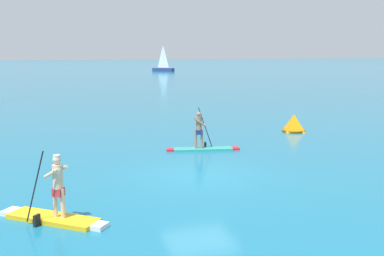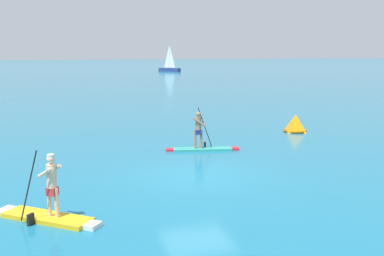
{
  "view_description": "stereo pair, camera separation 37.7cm",
  "coord_description": "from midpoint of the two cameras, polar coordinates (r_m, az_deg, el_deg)",
  "views": [
    {
      "loc": [
        -5.09,
        -14.98,
        4.41
      ],
      "look_at": [
        1.44,
        5.42,
        0.79
      ],
      "focal_mm": 42.8,
      "sensor_mm": 36.0,
      "label": 1
    },
    {
      "loc": [
        -4.73,
        -15.09,
        4.41
      ],
      "look_at": [
        1.44,
        5.42,
        0.79
      ],
      "focal_mm": 42.8,
      "sensor_mm": 36.0,
      "label": 2
    }
  ],
  "objects": [
    {
      "name": "ground",
      "position": [
        16.42,
        0.32,
        -5.98
      ],
      "size": [
        440.0,
        440.0,
        0.0
      ],
      "primitive_type": "plane",
      "color": "#196B8C"
    },
    {
      "name": "paddleboarder_near_left",
      "position": [
        12.7,
        -17.67,
        -9.56
      ],
      "size": [
        2.74,
        2.37,
        2.01
      ],
      "rotation": [
        0.0,
        0.0,
        2.45
      ],
      "color": "yellow",
      "rests_on": "ground"
    },
    {
      "name": "paddleboarder_mid_center",
      "position": [
        20.52,
        0.72,
        -1.71
      ],
      "size": [
        3.3,
        1.16,
        1.93
      ],
      "rotation": [
        0.0,
        0.0,
        -0.2
      ],
      "color": "teal",
      "rests_on": "ground"
    },
    {
      "name": "race_marker_buoy",
      "position": [
        25.84,
        12.16,
        0.5
      ],
      "size": [
        1.42,
        1.42,
        0.96
      ],
      "color": "orange",
      "rests_on": "ground"
    },
    {
      "name": "sailboat_right_horizon",
      "position": [
        99.15,
        -3.72,
        7.52
      ],
      "size": [
        4.41,
        4.16,
        6.33
      ],
      "rotation": [
        0.0,
        0.0,
        2.41
      ],
      "color": "navy",
      "rests_on": "ground"
    }
  ]
}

